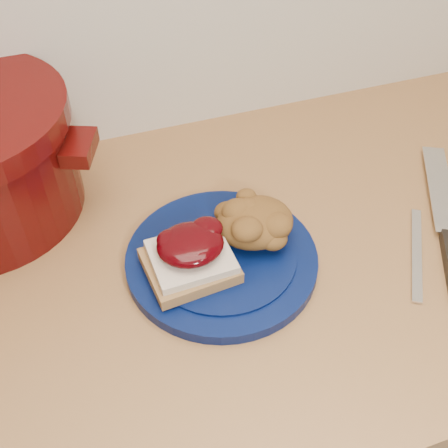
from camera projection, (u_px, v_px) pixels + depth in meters
name	position (u px, v px, depth m)	size (l,w,h in m)	color
base_cabinet	(239.00, 416.00, 1.07)	(4.00, 0.60, 0.86)	beige
plate	(222.00, 260.00, 0.71)	(0.24, 0.24, 0.02)	#04103D
sandwich	(190.00, 256.00, 0.67)	(0.11, 0.10, 0.05)	olive
stuffing_mound	(255.00, 222.00, 0.71)	(0.10, 0.09, 0.05)	brown
butter_knife	(417.00, 253.00, 0.73)	(0.16, 0.01, 0.00)	silver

